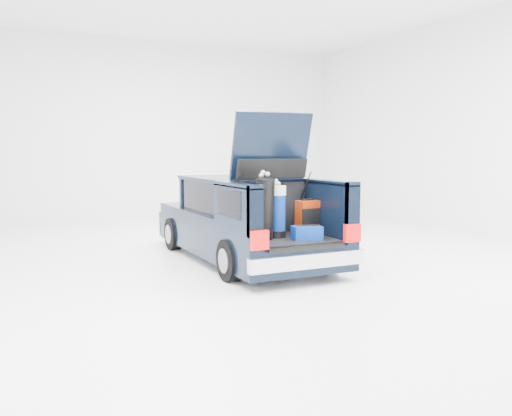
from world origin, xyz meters
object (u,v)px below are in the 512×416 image
car (241,221)px  red_suitcase (308,218)px  blue_golf_bag (277,211)px  black_golf_bag (264,209)px  blue_duffel (307,233)px

car → red_suitcase: 1.52m
red_suitcase → blue_golf_bag: size_ratio=0.63×
car → blue_golf_bag: (-0.06, -1.47, 0.32)m
black_golf_bag → blue_golf_bag: (0.27, 0.12, -0.06)m
car → blue_duffel: (0.23, -1.86, 0.03)m
blue_duffel → car: bearing=109.8°
black_golf_bag → red_suitcase: bearing=14.5°
red_suitcase → black_golf_bag: black_golf_bag is taller
car → black_golf_bag: bearing=-101.8°
black_golf_bag → blue_duffel: 0.71m
car → red_suitcase: bearing=-70.6°
blue_duffel → red_suitcase: bearing=70.9°
car → red_suitcase: size_ratio=8.39×
blue_duffel → blue_golf_bag: bearing=139.6°
red_suitcase → blue_golf_bag: blue_golf_bag is taller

